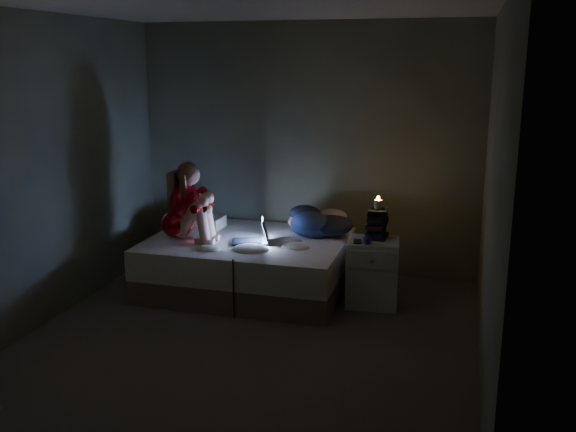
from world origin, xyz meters
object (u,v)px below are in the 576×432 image
at_px(woman, 177,201).
at_px(nightstand, 372,272).
at_px(laptop, 250,230).
at_px(phone, 357,241).
at_px(bed, 248,264).
at_px(candle, 378,204).

bearing_deg(woman, nightstand, 1.71).
distance_m(woman, nightstand, 1.96).
bearing_deg(woman, laptop, 4.63).
bearing_deg(nightstand, woman, 179.54).
relative_size(nightstand, phone, 4.40).
xyz_separation_m(woman, laptop, (0.69, 0.10, -0.26)).
distance_m(bed, nightstand, 1.24).
relative_size(laptop, nightstand, 0.56).
xyz_separation_m(woman, nightstand, (1.86, 0.16, -0.60)).
xyz_separation_m(bed, laptop, (0.07, -0.13, 0.38)).
height_order(nightstand, phone, phone).
bearing_deg(phone, woman, 178.31).
relative_size(woman, candle, 9.67).
bearing_deg(nightstand, bed, 171.70).
relative_size(bed, laptop, 5.43).
bearing_deg(candle, phone, -135.86).
height_order(woman, phone, woman).
bearing_deg(bed, phone, -7.54).
xyz_separation_m(laptop, candle, (1.19, 0.14, 0.30)).
height_order(woman, nightstand, woman).
distance_m(woman, candle, 1.89).
relative_size(laptop, phone, 2.48).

